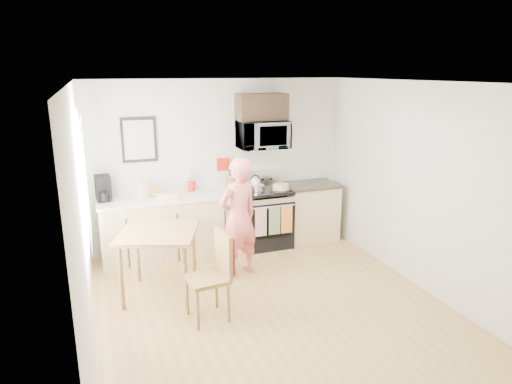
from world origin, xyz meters
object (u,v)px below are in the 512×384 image
object	(u,v)px
dining_table	(158,238)
range	(265,219)
cake	(281,187)
microwave	(263,135)
chair	(219,263)
person	(238,218)

from	to	relation	value
dining_table	range	bearing A→B (deg)	31.88
cake	range	bearing A→B (deg)	141.96
microwave	range	bearing A→B (deg)	-89.94
chair	microwave	bearing A→B (deg)	50.66
microwave	chair	size ratio (longest dim) A/B	0.76
dining_table	chair	size ratio (longest dim) A/B	1.00
dining_table	microwave	bearing A→B (deg)	34.20
range	cake	distance (m)	0.59
dining_table	cake	size ratio (longest dim) A/B	3.34
person	range	bearing A→B (deg)	-147.36
person	dining_table	bearing A→B (deg)	-6.33
microwave	person	world-z (taller)	microwave
person	dining_table	distance (m)	1.12
range	cake	world-z (taller)	range
chair	range	bearing A→B (deg)	49.22
person	chair	xyz separation A→B (m)	(-0.54, -0.98, -0.17)
dining_table	chair	distance (m)	0.93
cake	person	bearing A→B (deg)	-141.46
range	person	size ratio (longest dim) A/B	0.71
range	chair	distance (m)	2.27
range	chair	xyz separation A→B (m)	(-1.26, -1.87, 0.21)
microwave	chair	xyz separation A→B (m)	(-1.26, -1.97, -1.11)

